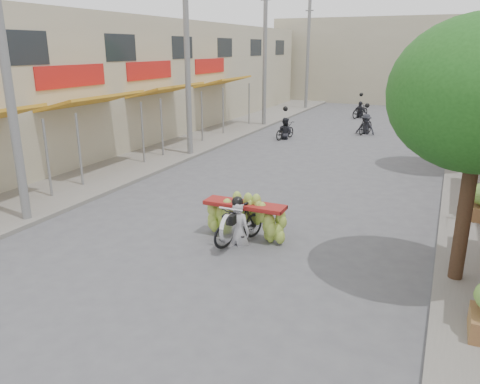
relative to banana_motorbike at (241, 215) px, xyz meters
name	(u,v)px	position (x,y,z in m)	size (l,w,h in m)	color
ground	(117,322)	(-0.53, -4.20, -0.68)	(120.00, 120.00, 0.00)	#515256
sidewalk_left	(192,140)	(-7.53, 10.80, -0.62)	(4.00, 60.00, 0.12)	slate
shophouse_row_left	(97,80)	(-12.51, 9.78, 2.31)	(9.77, 40.00, 6.00)	#B5AC8F
far_building	(394,61)	(-0.53, 33.80, 2.82)	(20.00, 6.00, 7.00)	#B5AC8F
utility_pole_near	(6,72)	(-5.93, -1.20, 3.34)	(0.60, 0.24, 8.00)	slate
utility_pole_mid	(187,62)	(-5.93, 7.80, 3.34)	(0.60, 0.24, 8.00)	slate
utility_pole_far	(265,58)	(-5.93, 16.80, 3.34)	(0.60, 0.24, 8.00)	slate
utility_pole_back	(308,55)	(-5.93, 25.80, 3.34)	(0.60, 0.24, 8.00)	slate
street_tree_mid	(470,71)	(4.87, 9.80, 3.10)	(3.40, 3.40, 5.25)	#3A2719
street_tree_far	(465,62)	(4.87, 21.80, 3.10)	(3.40, 3.40, 5.25)	#3A2719
produce_crate_far	(479,145)	(5.67, 11.80, 0.03)	(1.20, 0.88, 1.16)	brown
banana_motorbike	(241,215)	(0.00, 0.00, 0.00)	(2.20, 1.85, 2.04)	black
bg_motorbike_a	(285,125)	(-3.40, 13.33, 0.07)	(0.91, 1.65, 1.95)	black
bg_motorbike_b	(366,119)	(0.23, 16.49, 0.15)	(1.15, 1.83, 1.95)	black
bg_motorbike_c	(360,107)	(-1.19, 22.69, 0.09)	(1.22, 1.88, 1.95)	black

